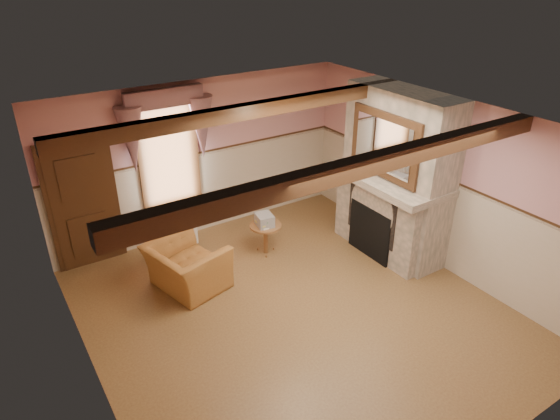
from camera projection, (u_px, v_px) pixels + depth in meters
floor at (295, 312)px, 7.25m from camera, size 5.50×6.00×0.01m
ceiling at (298, 126)px, 5.97m from camera, size 5.50×6.00×0.01m
wall_back at (201, 159)px, 8.85m from camera, size 5.50×0.02×2.80m
wall_front at (491, 368)px, 4.37m from camera, size 5.50×0.02×2.80m
wall_left at (83, 297)px, 5.29m from camera, size 0.02×6.00×2.80m
wall_right at (439, 182)px, 7.94m from camera, size 0.02×6.00×2.80m
wainscot at (296, 269)px, 6.91m from camera, size 5.50×6.00×1.50m
chair_rail at (297, 221)px, 6.57m from camera, size 5.50×6.00×0.08m
firebox at (373, 231)px, 8.46m from camera, size 0.20×0.95×0.90m
armchair at (187, 267)px, 7.65m from camera, size 1.22×1.32×0.73m
side_table at (266, 239)px, 8.58m from camera, size 0.64×0.64×0.55m
book_stack at (264, 220)px, 8.39m from camera, size 0.31×0.36×0.20m
radiator at (177, 230)px, 8.80m from camera, size 0.72×0.32×0.60m
bowl at (387, 172)px, 8.16m from camera, size 0.35×0.35×0.09m
mantel_clock at (357, 155)px, 8.69m from camera, size 0.14×0.24×0.20m
oil_lamp at (370, 158)px, 8.42m from camera, size 0.11×0.11×0.28m
candle_red at (427, 188)px, 7.50m from camera, size 0.06×0.06×0.16m
jar_yellow at (400, 177)px, 7.92m from camera, size 0.06×0.06×0.12m
fireplace at (397, 174)px, 8.23m from camera, size 0.85×2.00×2.80m
mantel at (389, 179)px, 8.16m from camera, size 1.05×2.05×0.12m
overmantel_mirror at (384, 145)px, 7.79m from camera, size 0.06×1.44×1.04m
door at (84, 206)px, 7.96m from camera, size 1.10×0.10×2.10m
window at (168, 152)px, 8.43m from camera, size 1.06×0.08×2.02m
window_drapes at (166, 119)px, 8.09m from camera, size 1.30×0.14×1.40m
ceiling_beam_front at (365, 166)px, 5.12m from camera, size 5.50×0.18×0.20m
ceiling_beam_back at (249, 111)px, 6.91m from camera, size 5.50×0.18×0.20m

